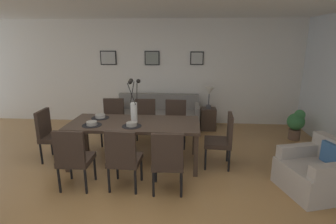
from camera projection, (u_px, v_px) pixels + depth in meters
name	position (u px, v px, depth m)	size (l,w,h in m)	color
ground_plane	(131.00, 186.00, 3.86)	(9.00, 9.00, 0.00)	#A87A47
back_wall_panel	(156.00, 72.00, 6.64)	(9.00, 0.10, 2.60)	white
dining_table	(134.00, 126.00, 4.44)	(2.20, 0.95, 0.74)	#3D2D23
dining_chair_near_left	(74.00, 156.00, 3.66)	(0.44, 0.44, 0.92)	#33261E
dining_chair_near_right	(113.00, 119.00, 5.41)	(0.46, 0.46, 0.92)	#33261E
dining_chair_far_left	(123.00, 156.00, 3.65)	(0.46, 0.46, 0.92)	#33261E
dining_chair_far_right	(145.00, 120.00, 5.36)	(0.44, 0.44, 0.92)	#33261E
dining_chair_mid_left	(168.00, 159.00, 3.57)	(0.46, 0.46, 0.92)	#33261E
dining_chair_mid_right	(175.00, 121.00, 5.29)	(0.44, 0.44, 0.92)	#33261E
dining_chair_head_west	(51.00, 133.00, 4.60)	(0.45, 0.45, 0.92)	#33261E
dining_chair_head_east	(222.00, 138.00, 4.36)	(0.47, 0.47, 0.92)	#33261E
centerpiece_vase	(134.00, 106.00, 4.35)	(0.21, 0.23, 0.73)	white
placemat_near_left	(92.00, 125.00, 4.27)	(0.32, 0.32, 0.01)	black
bowl_near_left	(92.00, 123.00, 4.26)	(0.17, 0.17, 0.07)	#B2ADA3
placemat_near_right	(100.00, 118.00, 4.68)	(0.32, 0.32, 0.01)	black
bowl_near_right	(100.00, 116.00, 4.67)	(0.17, 0.17, 0.07)	#B2ADA3
placemat_far_left	(132.00, 126.00, 4.22)	(0.32, 0.32, 0.01)	black
bowl_far_left	(132.00, 124.00, 4.21)	(0.17, 0.17, 0.07)	#B2ADA3
sofa	(158.00, 117.00, 6.36)	(1.99, 0.84, 0.80)	gray
side_table	(208.00, 119.00, 6.29)	(0.36, 0.36, 0.52)	#3D2D23
table_lamp	(209.00, 93.00, 6.12)	(0.22, 0.22, 0.51)	#4C4C51
armchair	(317.00, 173.00, 3.66)	(0.99, 0.99, 0.75)	#ADA399
framed_picture_left	(108.00, 58.00, 6.56)	(0.41, 0.03, 0.35)	black
framed_picture_center	(152.00, 58.00, 6.48)	(0.37, 0.03, 0.35)	black
framed_picture_right	(197.00, 58.00, 6.41)	(0.33, 0.03, 0.32)	black
potted_plant	(296.00, 123.00, 5.61)	(0.36, 0.36, 0.67)	brown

